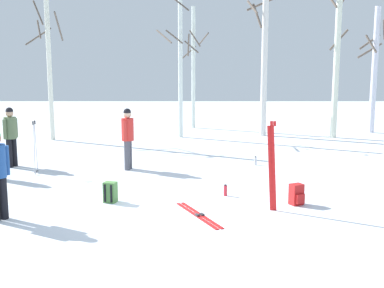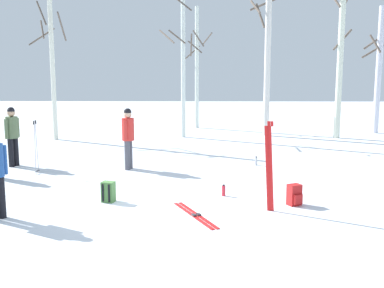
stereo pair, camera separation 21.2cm
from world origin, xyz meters
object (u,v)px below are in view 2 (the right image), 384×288
(ski_pair_lying_0, at_px, (195,215))
(backpack_1, at_px, (294,195))
(ski_pair_planted_0, at_px, (269,167))
(water_bottle_1, at_px, (224,191))
(birch_tree_4, at_px, (341,53))
(person_2, at_px, (12,133))
(ski_poles_0, at_px, (36,145))
(birch_tree_3, at_px, (267,53))
(person_0, at_px, (128,135))
(backpack_0, at_px, (109,192))
(birch_tree_1, at_px, (183,63))
(water_bottle_0, at_px, (256,161))
(birch_tree_5, at_px, (379,68))
(birch_tree_2, at_px, (197,66))
(birch_tree_0, at_px, (52,52))

(ski_pair_lying_0, distance_m, backpack_1, 2.19)
(ski_pair_planted_0, relative_size, water_bottle_1, 7.05)
(ski_pair_planted_0, bearing_deg, birch_tree_4, 67.24)
(person_2, distance_m, ski_poles_0, 1.40)
(birch_tree_3, height_order, birch_tree_4, birch_tree_3)
(water_bottle_1, bearing_deg, ski_pair_lying_0, -113.40)
(person_0, distance_m, water_bottle_1, 3.85)
(backpack_0, height_order, birch_tree_1, birch_tree_1)
(birch_tree_1, bearing_deg, water_bottle_0, -67.21)
(ski_pair_lying_0, bearing_deg, backpack_0, 153.52)
(birch_tree_3, bearing_deg, birch_tree_5, 10.30)
(birch_tree_5, bearing_deg, birch_tree_2, 168.03)
(water_bottle_0, bearing_deg, birch_tree_2, 101.71)
(birch_tree_2, relative_size, birch_tree_5, 1.04)
(ski_pair_lying_0, xyz_separation_m, birch_tree_0, (-5.63, 9.68, 3.40))
(water_bottle_1, height_order, birch_tree_5, birch_tree_5)
(water_bottle_1, bearing_deg, birch_tree_3, 76.93)
(birch_tree_1, bearing_deg, birch_tree_3, 8.79)
(birch_tree_4, bearing_deg, person_2, -152.22)
(person_2, height_order, birch_tree_4, birch_tree_4)
(backpack_1, distance_m, water_bottle_1, 1.60)
(birch_tree_2, xyz_separation_m, birch_tree_3, (2.88, -2.53, 0.53))
(ski_pair_lying_0, xyz_separation_m, birch_tree_1, (-0.61, 10.38, 2.98))
(person_2, xyz_separation_m, birch_tree_2, (5.24, 8.88, 1.88))
(backpack_0, bearing_deg, birch_tree_1, 82.48)
(person_2, xyz_separation_m, birch_tree_5, (12.99, 7.24, 1.80))
(ski_pair_lying_0, xyz_separation_m, ski_poles_0, (-4.30, 3.60, 0.76))
(ski_poles_0, bearing_deg, ski_pair_lying_0, -39.95)
(water_bottle_0, xyz_separation_m, birch_tree_4, (3.91, 5.51, 3.25))
(person_0, distance_m, birch_tree_2, 9.60)
(birch_tree_4, bearing_deg, person_0, -141.04)
(backpack_0, relative_size, backpack_1, 1.00)
(person_0, relative_size, birch_tree_4, 0.27)
(water_bottle_1, height_order, birch_tree_3, birch_tree_3)
(person_0, distance_m, ski_poles_0, 2.47)
(ski_pair_lying_0, bearing_deg, birch_tree_3, 75.51)
(water_bottle_0, bearing_deg, ski_pair_lying_0, -109.86)
(birch_tree_0, relative_size, birch_tree_2, 1.19)
(ski_poles_0, relative_size, water_bottle_0, 5.59)
(water_bottle_0, bearing_deg, birch_tree_0, 146.49)
(birch_tree_1, height_order, birch_tree_2, birch_tree_1)
(backpack_1, distance_m, birch_tree_3, 10.68)
(ski_pair_lying_0, relative_size, water_bottle_0, 6.62)
(person_2, height_order, backpack_0, person_2)
(backpack_0, distance_m, birch_tree_5, 14.70)
(ski_pair_lying_0, distance_m, backpack_0, 2.08)
(birch_tree_3, bearing_deg, ski_poles_0, -134.26)
(water_bottle_0, bearing_deg, birch_tree_4, 54.68)
(birch_tree_1, bearing_deg, backpack_1, -74.55)
(birch_tree_2, distance_m, birch_tree_3, 3.87)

